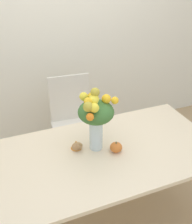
{
  "coord_description": "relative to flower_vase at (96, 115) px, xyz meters",
  "views": [
    {
      "loc": [
        -0.6,
        -1.3,
        1.92
      ],
      "look_at": [
        -0.06,
        0.07,
        1.04
      ],
      "focal_mm": 42.0,
      "sensor_mm": 36.0,
      "label": 1
    }
  ],
  "objects": [
    {
      "name": "turkey_figurine",
      "position": [
        -0.13,
        0.04,
        -0.24
      ],
      "size": [
        0.08,
        0.1,
        0.06
      ],
      "color": "#A87A4C",
      "rests_on": "dining_table"
    },
    {
      "name": "dining_chair_near_window",
      "position": [
        0.05,
        0.73,
        -0.52
      ],
      "size": [
        0.45,
        0.45,
        0.96
      ],
      "rotation": [
        0.0,
        0.0,
        -0.08
      ],
      "color": "silver",
      "rests_on": "ground_plane"
    },
    {
      "name": "flower_vase",
      "position": [
        0.0,
        0.0,
        0.0
      ],
      "size": [
        0.26,
        0.25,
        0.47
      ],
      "color": "silver",
      "rests_on": "dining_table"
    },
    {
      "name": "wall_back",
      "position": [
        0.06,
        1.32,
        0.33
      ],
      "size": [
        8.0,
        0.06,
        2.7
      ],
      "color": "silver",
      "rests_on": "ground_plane"
    },
    {
      "name": "ground_plane",
      "position": [
        0.06,
        -0.07,
        -1.02
      ],
      "size": [
        12.0,
        12.0,
        0.0
      ],
      "primitive_type": "plane",
      "color": "tan"
    },
    {
      "name": "dining_table",
      "position": [
        0.06,
        -0.07,
        -0.36
      ],
      "size": [
        1.58,
        0.84,
        0.75
      ],
      "color": "beige",
      "rests_on": "ground_plane"
    },
    {
      "name": "pumpkin",
      "position": [
        0.12,
        -0.09,
        -0.24
      ],
      "size": [
        0.09,
        0.09,
        0.08
      ],
      "color": "orange",
      "rests_on": "dining_table"
    }
  ]
}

